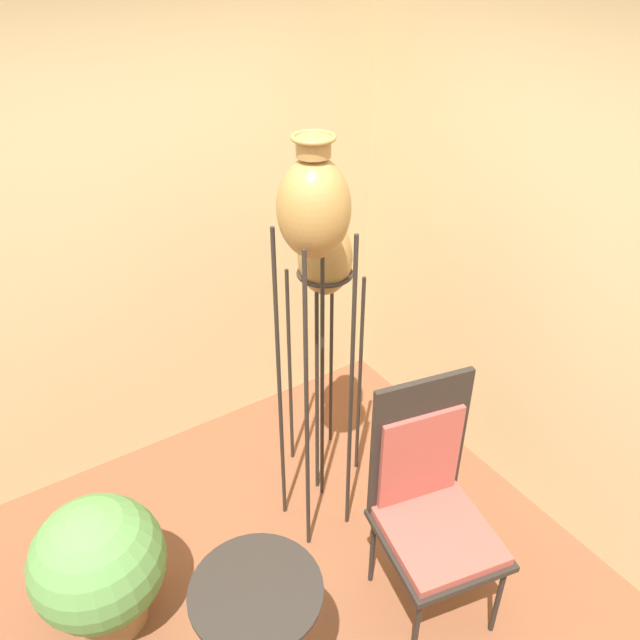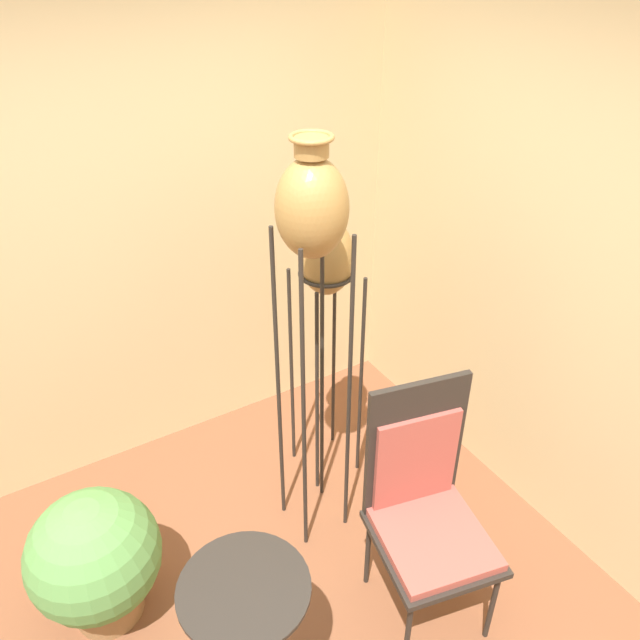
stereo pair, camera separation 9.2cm
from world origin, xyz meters
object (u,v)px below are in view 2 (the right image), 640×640
vase_stand_tall (312,221)px  side_table (247,622)px  chair (425,500)px  vase_stand_medium (327,264)px  potted_plant (96,559)px

vase_stand_tall → side_table: 1.54m
chair → side_table: size_ratio=1.52×
vase_stand_medium → side_table: 1.60m
vase_stand_tall → side_table: vase_stand_tall is taller
vase_stand_tall → side_table: bearing=-134.9°
vase_stand_tall → chair: bearing=-73.2°
chair → side_table: chair is taller
vase_stand_tall → potted_plant: (-1.10, 0.02, -1.36)m
vase_stand_tall → potted_plant: size_ratio=2.99×
chair → side_table: bearing=-163.3°
vase_stand_tall → potted_plant: bearing=179.1°
side_table → potted_plant: side_table is taller
vase_stand_medium → potted_plant: size_ratio=2.39×
side_table → potted_plant: bearing=119.7°
chair → potted_plant: size_ratio=1.68×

